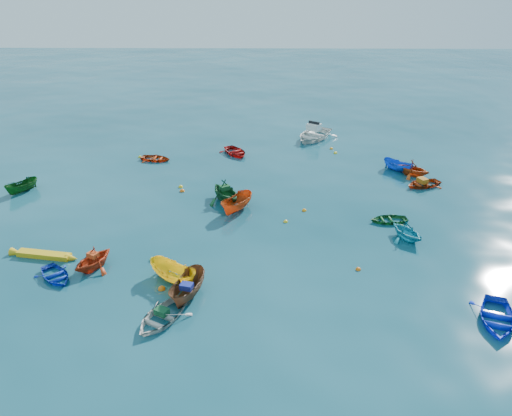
{
  "coord_description": "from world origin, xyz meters",
  "views": [
    {
      "loc": [
        0.44,
        -25.43,
        15.26
      ],
      "look_at": [
        0.0,
        5.0,
        0.4
      ],
      "focal_mm": 35.0,
      "sensor_mm": 36.0,
      "label": 1
    }
  ],
  "objects_px": {
    "dinghy_white_near": "(161,321)",
    "motorboat_white": "(313,139)",
    "dinghy_blue_sw": "(56,278)",
    "kayak_yellow": "(45,257)",
    "dinghy_blue_se": "(496,321)"
  },
  "relations": [
    {
      "from": "dinghy_blue_sw",
      "to": "kayak_yellow",
      "type": "distance_m",
      "value": 2.62
    },
    {
      "from": "dinghy_blue_se",
      "to": "kayak_yellow",
      "type": "xyz_separation_m",
      "value": [
        -23.81,
        5.49,
        0.0
      ]
    },
    {
      "from": "kayak_yellow",
      "to": "dinghy_blue_se",
      "type": "bearing_deg",
      "value": -93.35
    },
    {
      "from": "dinghy_white_near",
      "to": "dinghy_blue_sw",
      "type": "bearing_deg",
      "value": 179.09
    },
    {
      "from": "dinghy_blue_sw",
      "to": "dinghy_white_near",
      "type": "xyz_separation_m",
      "value": [
        6.37,
        -3.5,
        0.0
      ]
    },
    {
      "from": "dinghy_blue_sw",
      "to": "motorboat_white",
      "type": "distance_m",
      "value": 29.18
    },
    {
      "from": "kayak_yellow",
      "to": "motorboat_white",
      "type": "height_order",
      "value": "motorboat_white"
    },
    {
      "from": "dinghy_blue_se",
      "to": "dinghy_blue_sw",
      "type": "bearing_deg",
      "value": -168.98
    },
    {
      "from": "dinghy_white_near",
      "to": "kayak_yellow",
      "type": "relative_size",
      "value": 0.79
    },
    {
      "from": "dinghy_white_near",
      "to": "motorboat_white",
      "type": "height_order",
      "value": "motorboat_white"
    },
    {
      "from": "dinghy_white_near",
      "to": "kayak_yellow",
      "type": "bearing_deg",
      "value": 172.15
    },
    {
      "from": "dinghy_white_near",
      "to": "motorboat_white",
      "type": "relative_size",
      "value": 0.62
    },
    {
      "from": "dinghy_blue_sw",
      "to": "kayak_yellow",
      "type": "height_order",
      "value": "dinghy_blue_sw"
    },
    {
      "from": "dinghy_blue_sw",
      "to": "motorboat_white",
      "type": "height_order",
      "value": "motorboat_white"
    },
    {
      "from": "motorboat_white",
      "to": "kayak_yellow",
      "type": "bearing_deg",
      "value": -94.9
    }
  ]
}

